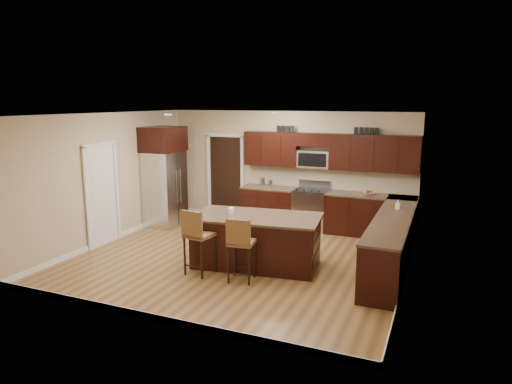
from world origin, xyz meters
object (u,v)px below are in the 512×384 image
at_px(refrigerator, 164,175).
at_px(stool_left, 197,235).
at_px(stool_mid, 240,242).
at_px(island, 256,242).
at_px(range, 311,209).

bearing_deg(refrigerator, stool_left, -47.20).
bearing_deg(refrigerator, stool_mid, -38.64).
relative_size(stool_left, stool_mid, 1.06).
distance_m(island, stool_left, 1.16).
height_order(range, island, range).
bearing_deg(stool_left, range, 82.83).
bearing_deg(range, refrigerator, -162.92).
height_order(stool_mid, refrigerator, refrigerator).
bearing_deg(island, refrigerator, 144.50).
relative_size(range, refrigerator, 0.47).
height_order(stool_left, stool_mid, stool_left).
distance_m(island, refrigerator, 3.55).
distance_m(stool_left, refrigerator, 3.43).
xyz_separation_m(island, refrigerator, (-3.05, 1.65, 0.78)).
xyz_separation_m(stool_left, refrigerator, (-2.31, 2.49, 0.49)).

